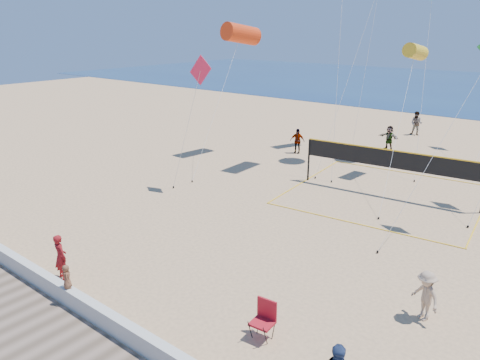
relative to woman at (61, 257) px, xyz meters
The scene contains 14 objects.
ground 3.79m from the woman, 37.19° to the left, with size 120.00×120.00×0.00m, color tan.
seawall 3.09m from the woman, 14.48° to the right, with size 32.00×0.30×0.60m, color beige.
boardwalk 4.12m from the woman, 43.12° to the right, with size 32.00×3.60×0.03m, color #765F50.
woman is the anchor object (origin of this frame).
toddler 1.82m from the woman, 24.69° to the right, with size 0.38×0.24×0.77m, color brown.
bystander_b 11.74m from the woman, 27.51° to the left, with size 1.00×0.58×1.55m, color tan.
far_person_0 19.36m from the woman, 98.06° to the left, with size 0.99×0.41×1.68m, color gray.
far_person_1 24.19m from the woman, 85.98° to the left, with size 1.53×0.49×1.65m, color gray.
far_person_3 29.81m from the woman, 86.91° to the left, with size 0.91×0.71×1.87m, color gray.
camp_chair 7.48m from the woman, 13.79° to the left, with size 0.65×0.79×1.24m.
volleyball_net 15.94m from the woman, 70.49° to the left, with size 9.82×9.69×2.41m.
kite_0 19.13m from the woman, 108.84° to the left, with size 2.64×8.13×8.50m.
kite_2 20.35m from the woman, 76.07° to the left, with size 2.13×8.10×7.44m.
kite_3 11.26m from the woman, 105.18° to the left, with size 2.18×1.06×6.94m.
Camera 1 is at (10.74, -9.45, 8.26)m, focal length 35.00 mm.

